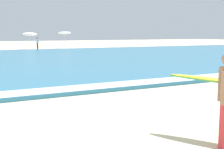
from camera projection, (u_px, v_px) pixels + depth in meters
name	position (u px, v px, depth m)	size (l,w,h in m)	color
beach_umbrella_4	(30.00, 34.00, 39.04)	(1.86, 1.89, 2.27)	beige
beach_umbrella_5	(65.00, 33.00, 41.22)	(1.78, 1.79, 2.34)	beige
beachgoer_near_row_left	(37.00, 43.00, 37.97)	(0.32, 0.20, 1.58)	#383842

